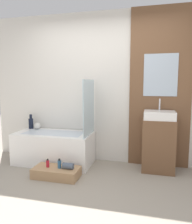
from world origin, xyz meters
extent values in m
plane|color=gray|center=(0.00, 0.00, 0.00)|extent=(12.00, 12.00, 0.00)
cube|color=silver|center=(0.00, 1.58, 1.30)|extent=(4.20, 0.06, 2.60)
cube|color=brown|center=(0.96, 1.53, 1.30)|extent=(0.98, 0.03, 2.60)
cube|color=#ADBCCC|center=(0.96, 1.51, 1.52)|extent=(0.53, 0.01, 0.68)
cube|color=white|center=(-0.79, 1.21, 0.27)|extent=(1.32, 0.64, 0.54)
cube|color=silver|center=(-0.79, 1.21, 0.54)|extent=(1.03, 0.45, 0.01)
cube|color=silver|center=(-0.16, 1.21, 0.99)|extent=(0.01, 0.63, 0.91)
cube|color=#A87F56|center=(-0.51, 0.67, 0.07)|extent=(0.68, 0.34, 0.15)
cube|color=brown|center=(0.96, 1.31, 0.41)|extent=(0.50, 0.40, 0.83)
cube|color=white|center=(0.96, 1.31, 0.89)|extent=(0.47, 0.38, 0.13)
cylinder|color=silver|center=(0.96, 1.41, 1.05)|extent=(0.02, 0.02, 0.19)
cylinder|color=black|center=(-1.36, 1.44, 0.63)|extent=(0.09, 0.09, 0.19)
cylinder|color=black|center=(-1.36, 1.44, 0.77)|extent=(0.05, 0.05, 0.08)
sphere|color=silver|center=(-1.22, 1.42, 0.60)|extent=(0.12, 0.12, 0.12)
cylinder|color=#B21928|center=(-0.64, 0.67, 0.20)|extent=(0.05, 0.05, 0.10)
cylinder|color=black|center=(-0.64, 0.67, 0.26)|extent=(0.03, 0.03, 0.02)
cylinder|color=#2D567A|center=(-0.46, 0.67, 0.20)|extent=(0.05, 0.05, 0.11)
cylinder|color=black|center=(-0.46, 0.67, 0.27)|extent=(0.03, 0.03, 0.03)
cylinder|color=#4C5666|center=(-0.32, 0.67, 0.19)|extent=(0.16, 0.09, 0.09)
camera|label=1|loc=(0.82, -2.19, 1.38)|focal=35.00mm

